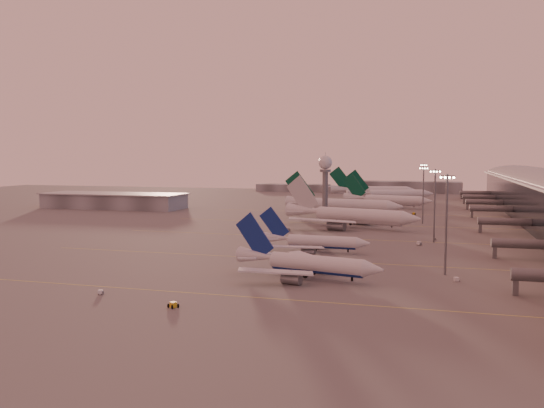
# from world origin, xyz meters

# --- Properties ---
(ground) EXTENTS (700.00, 700.00, 0.00)m
(ground) POSITION_xyz_m (0.00, 0.00, 0.00)
(ground) COLOR #585555
(ground) RESTS_ON ground
(taxiway_markings) EXTENTS (180.00, 185.25, 0.02)m
(taxiway_markings) POSITION_xyz_m (30.00, 56.00, 0.01)
(taxiway_markings) COLOR #DFD44E
(taxiway_markings) RESTS_ON ground
(hangar) EXTENTS (82.00, 27.00, 8.50)m
(hangar) POSITION_xyz_m (-120.00, 140.00, 4.32)
(hangar) COLOR slate
(hangar) RESTS_ON ground
(radar_tower) EXTENTS (6.40, 6.40, 31.10)m
(radar_tower) POSITION_xyz_m (5.00, 120.00, 20.95)
(radar_tower) COLOR slate
(radar_tower) RESTS_ON ground
(mast_a) EXTENTS (3.60, 0.56, 25.00)m
(mast_a) POSITION_xyz_m (58.00, 0.00, 13.74)
(mast_a) COLOR slate
(mast_a) RESTS_ON ground
(mast_b) EXTENTS (3.60, 0.56, 25.00)m
(mast_b) POSITION_xyz_m (55.00, 55.00, 13.74)
(mast_b) COLOR slate
(mast_b) RESTS_ON ground
(mast_c) EXTENTS (3.60, 0.56, 25.00)m
(mast_c) POSITION_xyz_m (50.00, 110.00, 13.74)
(mast_c) COLOR slate
(mast_c) RESTS_ON ground
(mast_d) EXTENTS (3.60, 0.56, 25.00)m
(mast_d) POSITION_xyz_m (48.00, 200.00, 13.74)
(mast_d) COLOR slate
(mast_d) RESTS_ON ground
(distant_horizon) EXTENTS (165.00, 37.50, 9.00)m
(distant_horizon) POSITION_xyz_m (2.62, 325.14, 3.89)
(distant_horizon) COLOR slate
(distant_horizon) RESTS_ON ground
(narrowbody_near) EXTENTS (38.47, 30.36, 15.25)m
(narrowbody_near) POSITION_xyz_m (25.93, -13.80, 3.09)
(narrowbody_near) COLOR silver
(narrowbody_near) RESTS_ON ground
(narrowbody_mid) EXTENTS (34.91, 27.85, 13.64)m
(narrowbody_mid) POSITION_xyz_m (19.95, 24.07, 2.76)
(narrowbody_mid) COLOR silver
(narrowbody_mid) RESTS_ON ground
(widebody_white) EXTENTS (58.54, 46.23, 21.22)m
(widebody_white) POSITION_xyz_m (21.84, 87.81, 3.68)
(widebody_white) COLOR silver
(widebody_white) RESTS_ON ground
(greentail_a) EXTENTS (60.12, 48.27, 21.90)m
(greentail_a) POSITION_xyz_m (11.33, 134.68, 3.87)
(greentail_a) COLOR silver
(greentail_a) RESTS_ON ground
(greentail_b) EXTENTS (51.52, 41.18, 18.96)m
(greentail_b) POSITION_xyz_m (28.61, 184.60, 3.35)
(greentail_b) COLOR silver
(greentail_b) RESTS_ON ground
(greentail_c) EXTENTS (55.25, 43.87, 20.90)m
(greentail_c) POSITION_xyz_m (27.22, 228.58, 3.69)
(greentail_c) COLOR silver
(greentail_c) RESTS_ON ground
(greentail_d) EXTENTS (60.65, 48.59, 22.17)m
(greentail_d) POSITION_xyz_m (13.44, 258.63, 3.92)
(greentail_d) COLOR silver
(greentail_d) RESTS_ON ground
(gsv_truck_a) EXTENTS (5.22, 3.03, 1.99)m
(gsv_truck_a) POSITION_xyz_m (-12.24, -41.57, 1.01)
(gsv_truck_a) COLOR silver
(gsv_truck_a) RESTS_ON ground
(gsv_tug_near) EXTENTS (3.91, 4.40, 1.08)m
(gsv_tug_near) POSITION_xyz_m (7.00, -47.32, 0.55)
(gsv_tug_near) COLOR gold
(gsv_tug_near) RESTS_ON ground
(gsv_catering_a) EXTENTS (5.36, 4.01, 4.02)m
(gsv_catering_a) POSITION_xyz_m (60.66, -7.47, 2.01)
(gsv_catering_a) COLOR silver
(gsv_catering_a) RESTS_ON ground
(gsv_tug_mid) EXTENTS (3.97, 4.64, 1.14)m
(gsv_tug_mid) POSITION_xyz_m (13.19, 12.00, 0.59)
(gsv_tug_mid) COLOR gold
(gsv_tug_mid) RESTS_ON ground
(gsv_truck_b) EXTENTS (6.46, 4.51, 2.46)m
(gsv_truck_b) POSITION_xyz_m (50.79, 46.50, 1.26)
(gsv_truck_b) COLOR silver
(gsv_truck_b) RESTS_ON ground
(gsv_truck_c) EXTENTS (6.45, 4.32, 2.45)m
(gsv_truck_c) POSITION_xyz_m (0.52, 69.60, 1.25)
(gsv_truck_c) COLOR #56585B
(gsv_truck_c) RESTS_ON ground
(gsv_catering_b) EXTENTS (4.47, 2.49, 3.49)m
(gsv_catering_b) POSITION_xyz_m (55.49, 60.54, 1.75)
(gsv_catering_b) COLOR #56585B
(gsv_catering_b) RESTS_ON ground
(gsv_tug_far) EXTENTS (3.09, 3.57, 0.88)m
(gsv_tug_far) POSITION_xyz_m (14.85, 100.49, 0.45)
(gsv_tug_far) COLOR silver
(gsv_tug_far) RESTS_ON ground
(gsv_truck_d) EXTENTS (2.43, 5.93, 2.36)m
(gsv_truck_d) POSITION_xyz_m (-12.72, 135.42, 1.20)
(gsv_truck_d) COLOR silver
(gsv_truck_d) RESTS_ON ground
(gsv_tug_hangar) EXTENTS (4.11, 3.02, 1.06)m
(gsv_tug_hangar) POSITION_xyz_m (44.85, 148.80, 0.54)
(gsv_tug_hangar) COLOR gold
(gsv_tug_hangar) RESTS_ON ground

